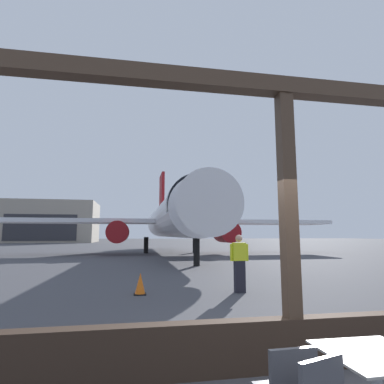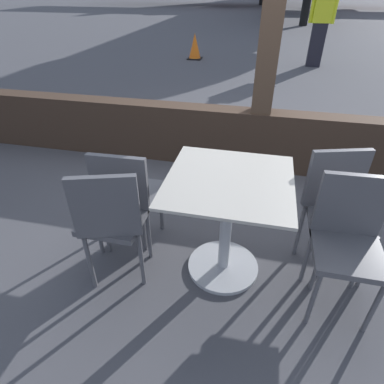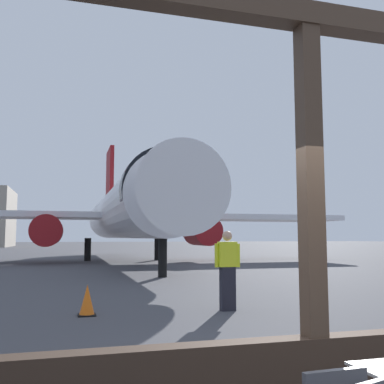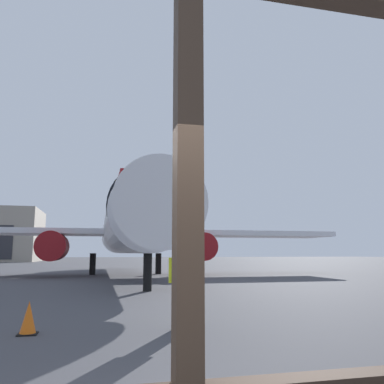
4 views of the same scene
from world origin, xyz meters
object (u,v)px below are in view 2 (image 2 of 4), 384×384
object	(u,v)px
ground_crew_worker	(320,25)
traffic_cone	(195,47)
cafe_chair_window_right	(348,235)
cafe_chair_aisle_right	(127,192)
dining_table	(226,221)
cafe_chair_aisle_left	(337,205)
cafe_chair_window_left	(111,217)

from	to	relation	value
ground_crew_worker	traffic_cone	distance (m)	3.07
cafe_chair_window_right	cafe_chair_aisle_right	distance (m)	1.48
dining_table	traffic_cone	distance (m)	7.42
dining_table	traffic_cone	bearing A→B (deg)	103.87
cafe_chair_aisle_right	traffic_cone	distance (m)	7.20
dining_table	cafe_chair_aisle_left	world-z (taller)	cafe_chair_aisle_left
cafe_chair_window_right	traffic_cone	size ratio (longest dim) A/B	1.41
cafe_chair_window_left	cafe_chair_aisle_right	world-z (taller)	cafe_chair_window_left
cafe_chair_aisle_right	ground_crew_worker	distance (m)	7.22
cafe_chair_window_right	cafe_chair_aisle_left	world-z (taller)	cafe_chair_aisle_left
dining_table	ground_crew_worker	xyz separation A→B (m)	(1.23, 7.01, 0.45)
cafe_chair_aisle_right	traffic_cone	bearing A→B (deg)	98.32
cafe_chair_window_left	traffic_cone	xyz separation A→B (m)	(-1.06, 7.44, -0.24)
cafe_chair_aisle_right	traffic_cone	size ratio (longest dim) A/B	1.37
cafe_chair_window_left	cafe_chair_aisle_left	distance (m)	1.51
cafe_chair_aisle_left	traffic_cone	distance (m)	7.40
cafe_chair_window_right	cafe_chair_aisle_left	distance (m)	0.31
cafe_chair_window_left	ground_crew_worker	bearing A→B (deg)	75.01
cafe_chair_aisle_left	cafe_chair_aisle_right	size ratio (longest dim) A/B	1.03
traffic_cone	cafe_chair_window_right	bearing A→B (deg)	-70.93
dining_table	ground_crew_worker	bearing A→B (deg)	80.09
cafe_chair_window_left	cafe_chair_aisle_left	size ratio (longest dim) A/B	1.01
cafe_chair_aisle_left	cafe_chair_aisle_right	xyz separation A→B (m)	(-1.45, -0.16, -0.01)
cafe_chair_window_right	ground_crew_worker	world-z (taller)	ground_crew_worker
cafe_chair_window_right	ground_crew_worker	xyz separation A→B (m)	(0.49, 7.09, 0.37)
dining_table	cafe_chair_aisle_left	xyz separation A→B (m)	(0.72, 0.23, 0.08)
ground_crew_worker	traffic_cone	size ratio (longest dim) A/B	2.76
traffic_cone	ground_crew_worker	bearing A→B (deg)	-3.58
cafe_chair_window_left	cafe_chair_aisle_right	bearing A→B (deg)	94.06
cafe_chair_aisle_left	traffic_cone	world-z (taller)	cafe_chair_aisle_left
cafe_chair_window_left	traffic_cone	distance (m)	7.52
cafe_chair_aisle_left	cafe_chair_aisle_right	bearing A→B (deg)	-173.85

